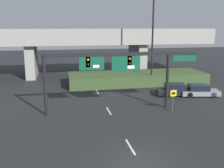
{
  "coord_description": "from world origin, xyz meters",
  "views": [
    {
      "loc": [
        -4.46,
        -13.75,
        7.97
      ],
      "look_at": [
        0.0,
        8.33,
        3.0
      ],
      "focal_mm": 42.0,
      "sensor_mm": 36.0,
      "label": 1
    }
  ],
  "objects_px": {
    "signal_gantry": "(119,64)",
    "highway_light_pole_near": "(153,18)",
    "parked_sedan_mid_right": "(199,91)",
    "parked_sedan_near_right": "(175,90)",
    "speed_limit_sign": "(173,97)"
  },
  "relations": [
    {
      "from": "parked_sedan_mid_right",
      "to": "speed_limit_sign",
      "type": "bearing_deg",
      "value": -127.01
    },
    {
      "from": "signal_gantry",
      "to": "parked_sedan_mid_right",
      "type": "relative_size",
      "value": 3.17
    },
    {
      "from": "signal_gantry",
      "to": "speed_limit_sign",
      "type": "height_order",
      "value": "signal_gantry"
    },
    {
      "from": "speed_limit_sign",
      "to": "parked_sedan_mid_right",
      "type": "relative_size",
      "value": 0.47
    },
    {
      "from": "signal_gantry",
      "to": "highway_light_pole_near",
      "type": "distance_m",
      "value": 12.97
    },
    {
      "from": "signal_gantry",
      "to": "highway_light_pole_near",
      "type": "xyz_separation_m",
      "value": [
        6.86,
        10.03,
        4.54
      ]
    },
    {
      "from": "highway_light_pole_near",
      "to": "parked_sedan_near_right",
      "type": "bearing_deg",
      "value": -80.95
    },
    {
      "from": "speed_limit_sign",
      "to": "parked_sedan_mid_right",
      "type": "xyz_separation_m",
      "value": [
        5.5,
        4.87,
        -0.8
      ]
    },
    {
      "from": "speed_limit_sign",
      "to": "parked_sedan_near_right",
      "type": "bearing_deg",
      "value": 63.21
    },
    {
      "from": "signal_gantry",
      "to": "parked_sedan_near_right",
      "type": "distance_m",
      "value": 9.69
    },
    {
      "from": "highway_light_pole_near",
      "to": "parked_sedan_near_right",
      "type": "xyz_separation_m",
      "value": [
        0.92,
        -5.75,
        -8.43
      ]
    },
    {
      "from": "speed_limit_sign",
      "to": "highway_light_pole_near",
      "type": "xyz_separation_m",
      "value": [
        1.94,
        11.41,
        7.64
      ]
    },
    {
      "from": "parked_sedan_mid_right",
      "to": "parked_sedan_near_right",
      "type": "bearing_deg",
      "value": 174.83
    },
    {
      "from": "signal_gantry",
      "to": "speed_limit_sign",
      "type": "xyz_separation_m",
      "value": [
        4.92,
        -1.38,
        -3.11
      ]
    },
    {
      "from": "parked_sedan_mid_right",
      "to": "highway_light_pole_near",
      "type": "bearing_deg",
      "value": 129.98
    }
  ]
}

